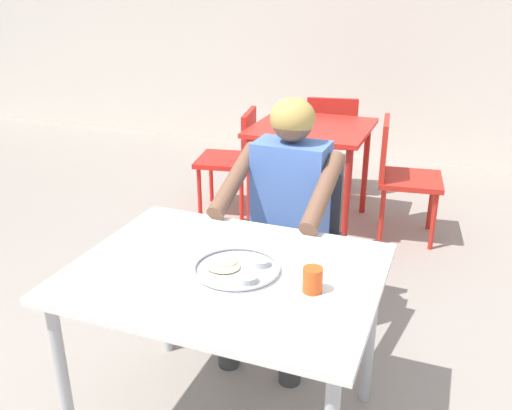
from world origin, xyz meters
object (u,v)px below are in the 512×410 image
Objects in this scene: chair_foreground at (298,226)px; table_background_red at (312,139)px; drinking_cup at (313,279)px; chair_red_right at (399,170)px; chair_red_far at (332,137)px; thali_tray at (236,269)px; chair_red_left at (235,154)px; diner_foreground at (284,205)px; table_foreground at (226,287)px.

chair_foreground reaches higher than table_background_red.
drinking_cup is 2.13m from chair_red_right.
chair_red_far reaches higher than chair_red_right.
thali_tray is 2.28m from chair_red_left.
chair_foreground is 1.11× the size of table_background_red.
diner_foreground reaches higher than chair_red_left.
chair_red_left is at bearing 121.06° from diner_foreground.
diner_foreground is at bearing -79.61° from table_background_red.
diner_foreground is at bearing -104.33° from chair_red_right.
drinking_cup is at bearing -64.80° from diner_foreground.
diner_foreground reaches higher than chair_red_right.
table_foreground is 2.25m from chair_red_left.
chair_red_left is at bearing -179.86° from chair_red_right.
diner_foreground is at bearing -58.94° from chair_red_left.
chair_red_right is at bearing 89.01° from drinking_cup.
chair_red_right is at bearing 0.14° from chair_red_left.
diner_foreground reaches higher than chair_red_far.
chair_foreground is 1.47m from chair_red_left.
chair_foreground is at bearing -106.72° from chair_red_right.
table_foreground is 12.60× the size of drinking_cup.
thali_tray is 0.39× the size of table_background_red.
chair_red_far is at bearing 134.41° from chair_red_right.
table_background_red is at bearing -179.94° from chair_red_right.
table_foreground is 2.11m from chair_red_right.
chair_red_right reaches higher than chair_red_left.
chair_red_right is at bearing 75.67° from diner_foreground.
chair_red_left is (-0.86, 1.19, -0.05)m from chair_foreground.
chair_red_far is (-0.26, 2.06, -0.23)m from diner_foreground.
chair_red_right is at bearing 81.24° from thali_tray.
drinking_cup is (0.33, -0.04, 0.12)m from table_foreground.
chair_red_right reaches higher than thali_tray.
chair_red_right is at bearing -45.59° from chair_red_far.
table_background_red is 0.62m from chair_red_left.
chair_red_far is at bearing 96.40° from thali_tray.
chair_red_far is at bearing 95.53° from table_foreground.
thali_tray is 0.39× the size of chair_red_left.
diner_foreground is at bearing -91.07° from chair_foreground.
chair_foreground is 1.11× the size of chair_red_left.
diner_foreground is at bearing 93.65° from thali_tray.
chair_foreground reaches higher than chair_red_left.
table_background_red is 0.96× the size of chair_red_far.
chair_red_left is at bearing 119.20° from drinking_cup.
table_foreground is at bearing -90.03° from diner_foreground.
diner_foreground reaches higher than table_foreground.
thali_tray is (0.04, -0.01, 0.09)m from table_foreground.
table_foreground is 1.35× the size of table_background_red.
table_foreground is 1.30× the size of chair_red_far.
chair_red_far is at bearing 102.08° from drinking_cup.
chair_foreground is at bearing 92.45° from thali_tray.
diner_foreground is (-0.33, 0.69, -0.05)m from drinking_cup.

